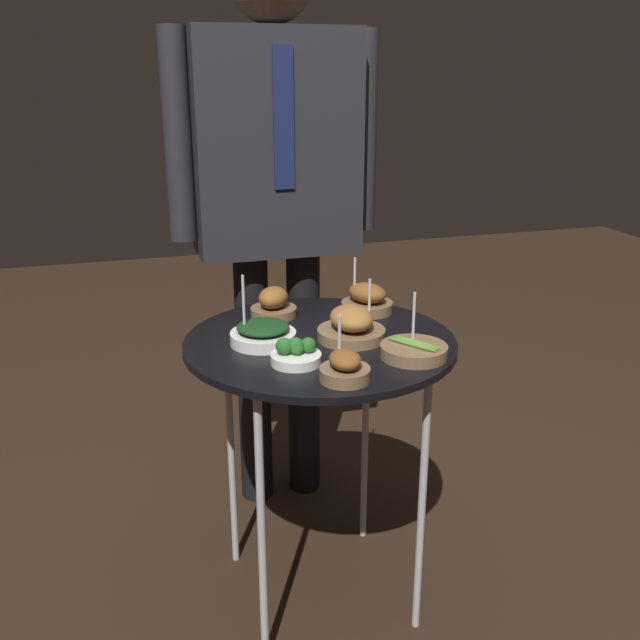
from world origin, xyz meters
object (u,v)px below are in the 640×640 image
Objects in this scene: bowl_roast_near_rim at (273,304)px; bowl_spinach_front_center at (263,334)px; serving_cart at (320,360)px; bowl_broccoli_mid_right at (296,354)px; bowl_roast_front_right at (367,300)px; bowl_asparagus_mid_left at (414,350)px; bowl_roast_center at (351,326)px; waiter_figure at (275,172)px; bowl_roast_back_left at (345,368)px.

bowl_spinach_front_center is at bearing -110.36° from bowl_roast_near_rim.
serving_cart is 6.54× the size of bowl_broccoli_mid_right.
bowl_roast_front_right is (0.33, 0.15, 0.01)m from bowl_spinach_front_center.
bowl_asparagus_mid_left reaches higher than bowl_broccoli_mid_right.
bowl_roast_front_right is (0.28, 0.30, 0.01)m from bowl_broccoli_mid_right.
bowl_roast_near_rim is 0.86× the size of bowl_roast_front_right.
bowl_roast_center reaches higher than serving_cart.
serving_cart is at bearing -4.88° from bowl_spinach_front_center.
bowl_asparagus_mid_left is (0.18, -0.17, 0.07)m from serving_cart.
bowl_broccoli_mid_right is (-0.10, -0.13, 0.08)m from serving_cart.
bowl_roast_front_right is at bearing 41.88° from serving_cart.
bowl_spinach_front_center is 0.15m from bowl_broccoli_mid_right.
bowl_spinach_front_center is at bearing -154.76° from bowl_roast_front_right.
bowl_roast_near_rim reaches higher than bowl_broccoli_mid_right.
bowl_roast_near_rim is (0.07, 0.19, 0.01)m from bowl_spinach_front_center.
bowl_spinach_front_center reaches higher than bowl_broccoli_mid_right.
bowl_broccoli_mid_right is 0.07× the size of waiter_figure.
bowl_roast_near_rim is (-0.14, 0.23, -0.00)m from bowl_roast_center.
serving_cart is 5.49× the size of bowl_roast_back_left.
bowl_asparagus_mid_left is 1.06× the size of bowl_roast_front_right.
bowl_roast_front_right reaches higher than serving_cart.
bowl_roast_center is at bearing 32.53° from bowl_broccoli_mid_right.
bowl_roast_near_rim is 0.26m from bowl_roast_front_right.
bowl_broccoli_mid_right reaches higher than serving_cart.
waiter_figure is (0.12, 0.66, 0.32)m from bowl_broccoli_mid_right.
bowl_roast_near_rim is at bearing -105.11° from waiter_figure.
bowl_roast_back_left is at bearing -57.54° from bowl_broccoli_mid_right.
bowl_roast_back_left is (0.08, -0.12, 0.01)m from bowl_broccoli_mid_right.
serving_cart is at bearing -138.12° from bowl_roast_front_right.
bowl_spinach_front_center reaches higher than bowl_roast_near_rim.
waiter_figure reaches higher than bowl_roast_back_left.
bowl_asparagus_mid_left is (0.32, -0.19, -0.01)m from bowl_spinach_front_center.
bowl_spinach_front_center is at bearing 106.92° from bowl_broccoli_mid_right.
bowl_roast_center reaches higher than bowl_roast_near_rim.
bowl_roast_near_rim is at bearing 108.61° from serving_cart.
waiter_figure is (-0.16, 0.71, 0.33)m from bowl_asparagus_mid_left.
bowl_roast_front_right is (0.11, 0.19, -0.00)m from bowl_roast_center.
bowl_roast_back_left is (0.12, -0.27, 0.00)m from bowl_spinach_front_center.
serving_cart is 5.12× the size of bowl_roast_front_right.
bowl_roast_front_right is at bearing 46.55° from bowl_broccoli_mid_right.
bowl_broccoli_mid_right is 0.84× the size of bowl_roast_back_left.
bowl_roast_near_rim reaches higher than serving_cart.
bowl_roast_back_left is (-0.20, -0.08, 0.01)m from bowl_asparagus_mid_left.
bowl_roast_center reaches higher than bowl_roast_back_left.
serving_cart is 4.50× the size of bowl_roast_center.
bowl_asparagus_mid_left is 1.13× the size of bowl_roast_back_left.
bowl_roast_near_rim is 0.46m from waiter_figure.
bowl_broccoli_mid_right is (-0.27, 0.04, 0.01)m from bowl_asparagus_mid_left.
bowl_roast_front_right reaches higher than bowl_roast_near_rim.
bowl_spinach_front_center is 1.50× the size of bowl_broccoli_mid_right.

